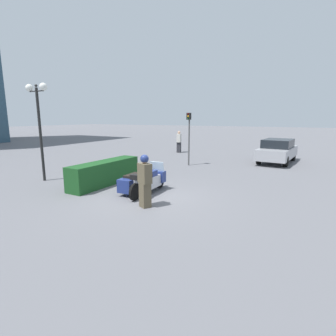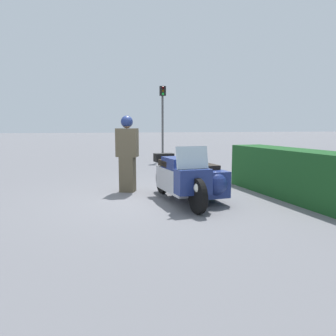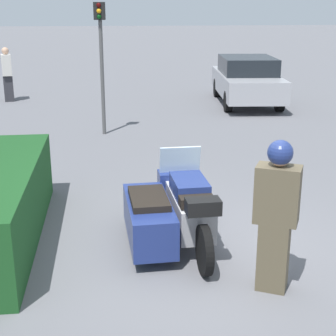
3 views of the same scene
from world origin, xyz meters
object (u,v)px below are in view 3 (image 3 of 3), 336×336
(officer_rider, at_px, (276,213))
(parked_car_background, at_px, (247,79))
(police_motorcycle, at_px, (168,209))
(traffic_light_near, at_px, (101,49))
(hedge_bush_curbside, at_px, (7,204))
(pedestrian_bystander, at_px, (7,74))

(officer_rider, bearing_deg, parked_car_background, -167.28)
(police_motorcycle, bearing_deg, traffic_light_near, 5.59)
(hedge_bush_curbside, bearing_deg, parked_car_background, -31.48)
(police_motorcycle, bearing_deg, parked_car_background, -22.98)
(police_motorcycle, distance_m, traffic_light_near, 6.51)
(police_motorcycle, height_order, pedestrian_bystander, pedestrian_bystander)
(police_motorcycle, height_order, hedge_bush_curbside, police_motorcycle)
(hedge_bush_curbside, relative_size, traffic_light_near, 1.19)
(traffic_light_near, bearing_deg, parked_car_background, 137.33)
(police_motorcycle, xyz_separation_m, hedge_bush_curbside, (0.29, 2.16, 0.05))
(officer_rider, distance_m, hedge_bush_curbside, 3.62)
(officer_rider, height_order, pedestrian_bystander, pedestrian_bystander)
(police_motorcycle, xyz_separation_m, pedestrian_bystander, (11.34, 4.03, 0.43))
(parked_car_background, bearing_deg, traffic_light_near, 133.83)
(traffic_light_near, distance_m, pedestrian_bystander, 6.12)
(parked_car_background, xyz_separation_m, pedestrian_bystander, (1.40, 7.79, 0.10))
(hedge_bush_curbside, bearing_deg, officer_rider, -117.62)
(officer_rider, height_order, parked_car_background, officer_rider)
(officer_rider, relative_size, traffic_light_near, 0.55)
(hedge_bush_curbside, relative_size, parked_car_background, 0.82)
(hedge_bush_curbside, xyz_separation_m, pedestrian_bystander, (11.05, 1.88, 0.38))
(police_motorcycle, height_order, parked_car_background, parked_car_background)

